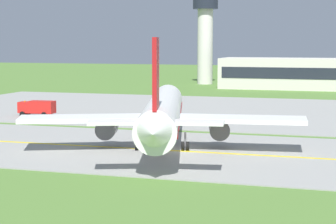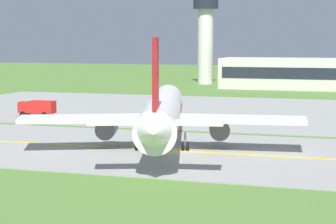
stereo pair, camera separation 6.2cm
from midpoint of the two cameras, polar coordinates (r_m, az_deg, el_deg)
name	(u,v)px [view 1 (the left image)]	position (r m, az deg, el deg)	size (l,w,h in m)	color
ground_plane	(180,152)	(69.82, 1.13, -3.67)	(500.00, 500.00, 0.00)	#517A33
taxiway_strip	(180,151)	(69.82, 1.13, -3.63)	(240.00, 28.00, 0.10)	gray
apron_pad	(304,113)	(109.11, 12.35, -0.11)	(140.00, 52.00, 0.10)	gray
taxiway_centreline	(180,151)	(69.81, 1.13, -3.59)	(220.00, 0.60, 0.01)	yellow
airplane_lead	(163,113)	(71.20, -0.51, -0.11)	(31.99, 39.06, 12.70)	white
service_truck_catering	(37,107)	(104.37, -11.93, 0.43)	(6.12, 2.64, 2.60)	red
terminal_building	(327,74)	(164.54, 14.33, 3.40)	(54.05, 13.61, 9.12)	beige
control_tower	(205,28)	(180.00, 3.43, 7.65)	(7.60, 7.60, 26.44)	silver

